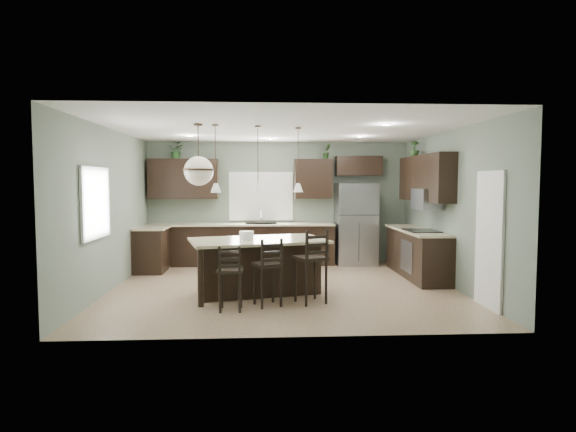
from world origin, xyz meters
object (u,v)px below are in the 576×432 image
(refrigerator, at_px, (356,224))
(bar_stool_left, at_px, (231,278))
(plant_back_left, at_px, (177,150))
(serving_dish, at_px, (246,235))
(bar_stool_center, at_px, (267,272))
(bar_stool_right, at_px, (311,266))
(kitchen_island, at_px, (258,267))

(refrigerator, xyz_separation_m, bar_stool_left, (-2.60, -3.88, -0.44))
(bar_stool_left, xyz_separation_m, plant_back_left, (-1.45, 4.05, 2.10))
(serving_dish, xyz_separation_m, bar_stool_center, (0.34, -0.75, -0.47))
(serving_dish, xyz_separation_m, bar_stool_left, (-0.20, -1.00, -0.51))
(bar_stool_center, relative_size, bar_stool_right, 0.90)
(kitchen_island, xyz_separation_m, bar_stool_right, (0.81, -0.66, 0.12))
(bar_stool_right, bearing_deg, refrigerator, 45.06)
(refrigerator, distance_m, bar_stool_left, 4.69)
(bar_stool_left, relative_size, bar_stool_right, 0.84)
(bar_stool_center, bearing_deg, refrigerator, 38.74)
(serving_dish, bearing_deg, bar_stool_center, -65.88)
(kitchen_island, bearing_deg, serving_dish, 180.00)
(refrigerator, height_order, bar_stool_right, refrigerator)
(serving_dish, relative_size, plant_back_left, 0.63)
(kitchen_island, bearing_deg, bar_stool_left, -125.14)
(bar_stool_center, height_order, plant_back_left, plant_back_left)
(refrigerator, xyz_separation_m, kitchen_island, (-2.20, -2.84, -0.46))
(refrigerator, bearing_deg, plant_back_left, 177.59)
(refrigerator, relative_size, bar_stool_right, 1.60)
(bar_stool_center, distance_m, bar_stool_right, 0.69)
(bar_stool_right, bearing_deg, kitchen_island, 117.49)
(kitchen_island, xyz_separation_m, bar_stool_center, (0.14, -0.80, 0.06))
(refrigerator, xyz_separation_m, plant_back_left, (-4.05, 0.17, 1.67))
(serving_dish, height_order, bar_stool_left, serving_dish)
(serving_dish, relative_size, bar_stool_right, 0.21)
(bar_stool_right, bearing_deg, bar_stool_center, 168.48)
(refrigerator, bearing_deg, kitchen_island, -127.83)
(refrigerator, distance_m, bar_stool_center, 4.20)
(serving_dish, relative_size, bar_stool_left, 0.25)
(kitchen_island, height_order, serving_dish, serving_dish)
(refrigerator, relative_size, plant_back_left, 4.86)
(bar_stool_left, bearing_deg, bar_stool_right, 18.15)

